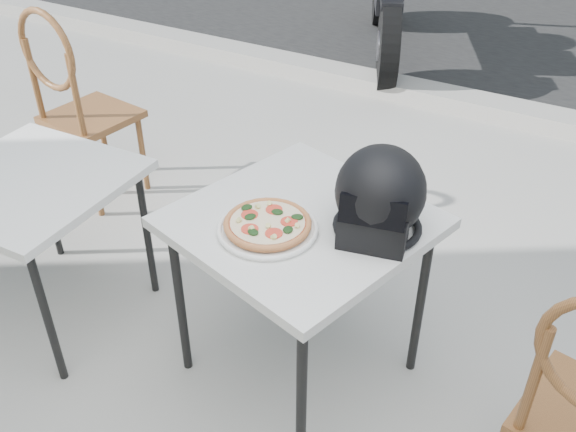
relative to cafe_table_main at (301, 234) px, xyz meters
The scene contains 7 objects.
curb 2.82m from the cafe_table_main, 80.73° to the left, with size 30.00×0.25×0.12m, color gray.
cafe_table_main is the anchor object (origin of this frame).
plate 0.16m from the cafe_table_main, 115.91° to the right, with size 0.44×0.44×0.02m.
pizza 0.17m from the cafe_table_main, 115.96° to the right, with size 0.37×0.37×0.04m.
helmet 0.33m from the cafe_table_main, 12.34° to the left, with size 0.36×0.37×0.31m.
cafe_table_side 1.13m from the cafe_table_main, 168.41° to the right, with size 0.75×0.75×0.69m.
cafe_chair_side 1.72m from the cafe_table_main, 161.81° to the left, with size 0.48×0.48×1.11m.
Camera 1 is at (0.41, -1.31, 2.01)m, focal length 40.00 mm.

